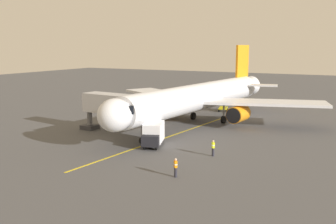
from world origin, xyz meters
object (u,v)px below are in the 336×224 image
jet_bridge (121,106)px  box_truck_near_nose (153,134)px  airplane (200,97)px  ground_crew_wing_walker (213,148)px  baggage_cart_portside (223,107)px  ground_crew_marshaller (176,167)px

jet_bridge → box_truck_near_nose: bearing=153.4°
airplane → jet_bridge: (6.59, 10.61, -0.24)m
jet_bridge → ground_crew_wing_walker: (-14.37, 4.24, -2.88)m
jet_bridge → baggage_cart_portside: jet_bridge is taller
airplane → jet_bridge: 12.50m
ground_crew_marshaller → ground_crew_wing_walker: same height
airplane → ground_crew_wing_walker: airplane is taller
ground_crew_wing_walker → ground_crew_marshaller: bearing=85.9°
baggage_cart_portside → box_truck_near_nose: bearing=92.0°
airplane → baggage_cart_portside: airplane is taller
ground_crew_wing_walker → box_truck_near_nose: box_truck_near_nose is taller
ground_crew_marshaller → ground_crew_wing_walker: size_ratio=1.00×
box_truck_near_nose → baggage_cart_portside: box_truck_near_nose is taller
ground_crew_wing_walker → baggage_cart_portside: size_ratio=0.60×
ground_crew_wing_walker → baggage_cart_portside: 28.95m
jet_bridge → ground_crew_marshaller: bearing=139.1°
ground_crew_marshaller → box_truck_near_nose: size_ratio=0.34×
box_truck_near_nose → jet_bridge: bearing=-26.6°
ground_crew_wing_walker → box_truck_near_nose: (7.66, -0.89, 0.50)m
jet_bridge → ground_crew_wing_walker: size_ratio=6.73×
ground_crew_marshaller → box_truck_near_nose: 11.18m
ground_crew_wing_walker → baggage_cart_portside: bearing=-72.7°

